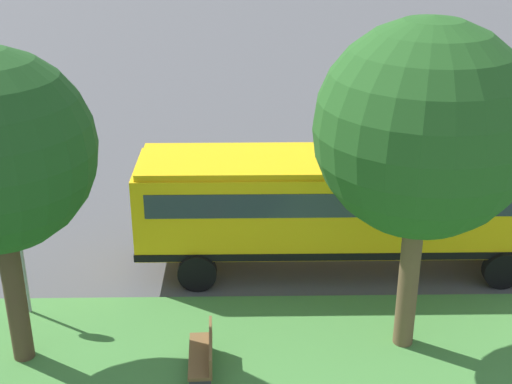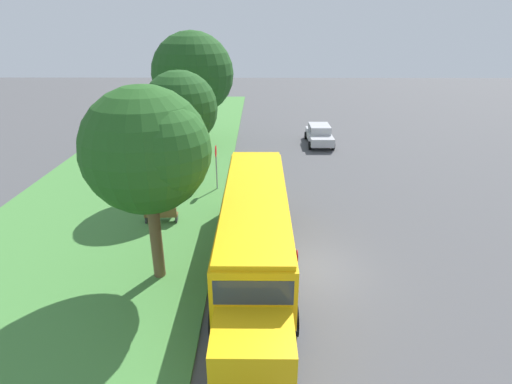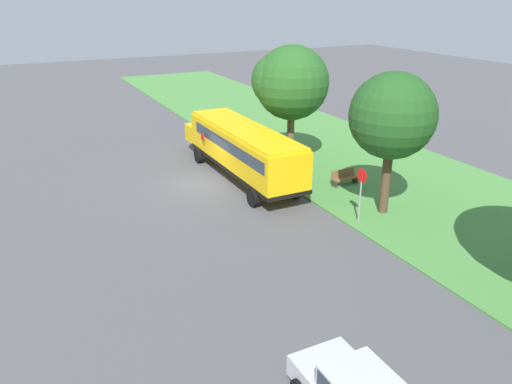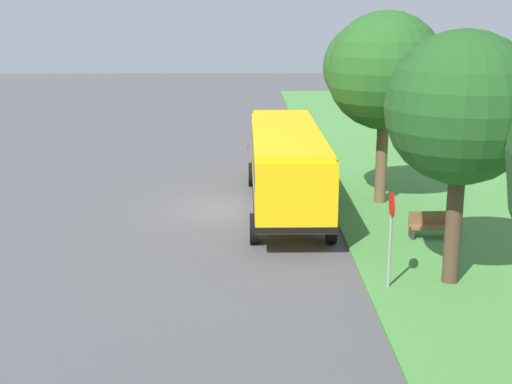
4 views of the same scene
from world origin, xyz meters
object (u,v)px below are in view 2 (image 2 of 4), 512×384
object	(u,v)px
school_bus	(255,223)
park_bench	(161,215)
oak_tree_beside_bus	(151,151)
oak_tree_roadside_mid	(181,108)
car_silver_nearest	(319,133)
oak_tree_far_end	(192,73)
stop_sign	(216,162)

from	to	relation	value
school_bus	park_bench	distance (m)	6.10
oak_tree_beside_bus	park_bench	size ratio (longest dim) A/B	4.58
park_bench	school_bus	bearing A→B (deg)	-37.74
park_bench	oak_tree_roadside_mid	bearing A→B (deg)	81.73
oak_tree_beside_bus	park_bench	world-z (taller)	oak_tree_beside_bus
car_silver_nearest	oak_tree_roadside_mid	distance (m)	14.18
oak_tree_far_end	stop_sign	distance (m)	10.66
oak_tree_roadside_mid	park_bench	world-z (taller)	oak_tree_roadside_mid
school_bus	oak_tree_roadside_mid	distance (m)	9.24
car_silver_nearest	park_bench	size ratio (longest dim) A/B	2.72
oak_tree_beside_bus	park_bench	distance (m)	6.69
stop_sign	park_bench	xyz separation A→B (m)	(-2.34, -4.36, -1.26)
school_bus	car_silver_nearest	xyz separation A→B (m)	(5.06, 17.79, -1.05)
oak_tree_roadside_mid	stop_sign	size ratio (longest dim) A/B	2.54
oak_tree_roadside_mid	park_bench	distance (m)	6.07
car_silver_nearest	oak_tree_beside_bus	xyz separation A→B (m)	(-8.60, -18.75, 4.33)
school_bus	oak_tree_beside_bus	xyz separation A→B (m)	(-3.55, -0.96, 3.28)
oak_tree_beside_bus	school_bus	bearing A→B (deg)	15.23
stop_sign	park_bench	bearing A→B (deg)	-118.25
oak_tree_roadside_mid	stop_sign	distance (m)	3.63
car_silver_nearest	oak_tree_beside_bus	size ratio (longest dim) A/B	0.59
school_bus	car_silver_nearest	world-z (taller)	school_bus
car_silver_nearest	oak_tree_far_end	world-z (taller)	oak_tree_far_end
school_bus	park_bench	world-z (taller)	school_bus
oak_tree_roadside_mid	school_bus	bearing A→B (deg)	-62.13
oak_tree_beside_bus	oak_tree_far_end	size ratio (longest dim) A/B	0.85
school_bus	car_silver_nearest	size ratio (longest dim) A/B	2.82
oak_tree_far_end	park_bench	bearing A→B (deg)	-88.86
oak_tree_beside_bus	stop_sign	size ratio (longest dim) A/B	2.71
oak_tree_beside_bus	oak_tree_far_end	world-z (taller)	oak_tree_far_end
school_bus	stop_sign	world-z (taller)	school_bus
school_bus	car_silver_nearest	distance (m)	18.52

